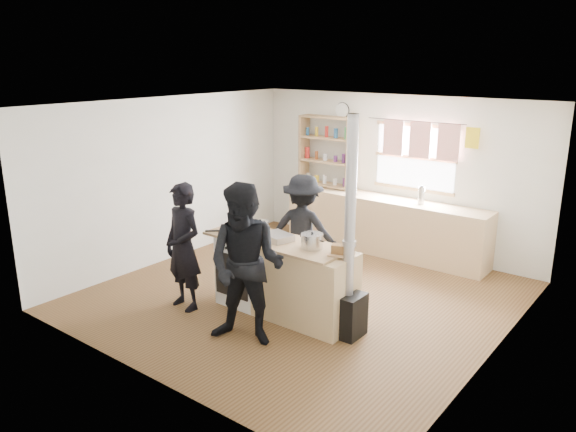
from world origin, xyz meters
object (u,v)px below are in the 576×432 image
(bread_board, at_px, (342,251))
(person_far, at_px, (303,230))
(thermos, at_px, (421,195))
(skillet_greens, at_px, (230,230))
(stockpot_stove, at_px, (260,227))
(flue_heater, at_px, (348,282))
(person_near_right, at_px, (246,265))
(roast_tray, at_px, (277,237))
(person_near_left, at_px, (183,247))
(stockpot_counter, at_px, (312,241))
(cooking_island, at_px, (285,278))

(bread_board, bearing_deg, person_far, 143.15)
(thermos, height_order, skillet_greens, thermos)
(stockpot_stove, distance_m, flue_heater, 1.41)
(bread_board, distance_m, person_near_right, 1.08)
(skillet_greens, bearing_deg, thermos, 66.72)
(roast_tray, bearing_deg, person_near_left, -147.81)
(skillet_greens, relative_size, stockpot_stove, 1.77)
(skillet_greens, bearing_deg, stockpot_counter, 6.47)
(thermos, distance_m, stockpot_counter, 2.75)
(stockpot_counter, relative_size, flue_heater, 0.10)
(roast_tray, relative_size, stockpot_stove, 1.89)
(skillet_greens, distance_m, flue_heater, 1.70)
(person_near_right, height_order, person_far, person_near_right)
(skillet_greens, relative_size, person_near_left, 0.24)
(cooking_island, bearing_deg, person_near_right, -82.45)
(thermos, xyz_separation_m, person_near_left, (-1.57, -3.38, -0.23))
(stockpot_stove, xyz_separation_m, person_far, (0.07, 0.81, -0.23))
(stockpot_stove, bearing_deg, bread_board, -3.15)
(roast_tray, distance_m, person_near_left, 1.18)
(stockpot_stove, bearing_deg, thermos, 70.88)
(thermos, distance_m, skillet_greens, 3.14)
(bread_board, xyz_separation_m, person_far, (-1.18, 0.88, -0.21))
(skillet_greens, distance_m, person_far, 1.11)
(roast_tray, height_order, person_near_right, person_near_right)
(stockpot_counter, relative_size, person_far, 0.17)
(cooking_island, bearing_deg, roast_tray, 175.15)
(roast_tray, bearing_deg, stockpot_stove, 166.06)
(stockpot_stove, xyz_separation_m, bread_board, (1.25, -0.07, -0.03))
(roast_tray, xyz_separation_m, person_near_left, (-0.99, -0.62, -0.17))
(stockpot_counter, distance_m, bread_board, 0.40)
(stockpot_stove, relative_size, person_near_left, 0.13)
(person_near_right, bearing_deg, flue_heater, 25.74)
(bread_board, bearing_deg, roast_tray, -178.94)
(bread_board, xyz_separation_m, flue_heater, (0.11, -0.03, -0.33))
(cooking_island, bearing_deg, person_far, 113.33)
(stockpot_counter, height_order, person_near_left, person_near_left)
(thermos, relative_size, skillet_greens, 0.70)
(cooking_island, relative_size, roast_tray, 4.83)
(skillet_greens, distance_m, stockpot_stove, 0.38)
(stockpot_stove, height_order, stockpot_counter, stockpot_counter)
(flue_heater, bearing_deg, bread_board, 166.66)
(thermos, distance_m, person_near_left, 3.74)
(stockpot_stove, distance_m, person_far, 0.85)
(cooking_island, distance_m, roast_tray, 0.52)
(roast_tray, relative_size, bread_board, 1.23)
(cooking_island, bearing_deg, bread_board, 1.94)
(bread_board, distance_m, flue_heater, 0.35)
(skillet_greens, bearing_deg, bread_board, 5.17)
(bread_board, bearing_deg, person_near_right, -129.24)
(thermos, distance_m, person_near_right, 3.59)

